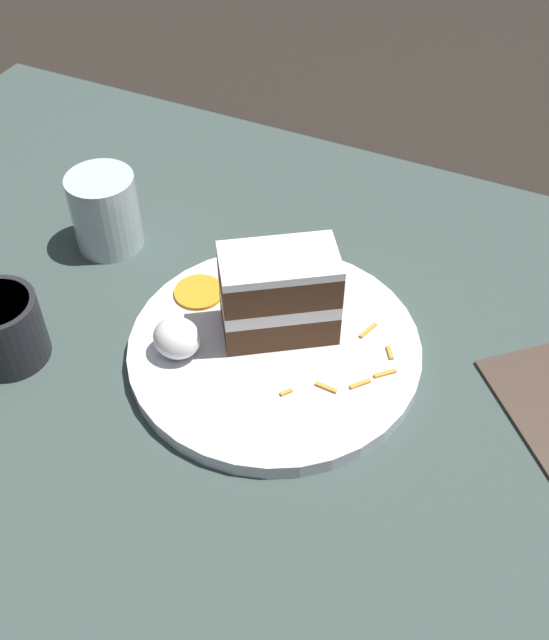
# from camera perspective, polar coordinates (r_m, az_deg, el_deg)

# --- Properties ---
(ground_plane) EXTENTS (6.00, 6.00, 0.00)m
(ground_plane) POSITION_cam_1_polar(r_m,az_deg,el_deg) (0.77, -1.36, -5.21)
(ground_plane) COLOR black
(ground_plane) RESTS_ON ground
(dining_table) EXTENTS (1.28, 0.85, 0.02)m
(dining_table) POSITION_cam_1_polar(r_m,az_deg,el_deg) (0.76, -1.37, -4.71)
(dining_table) COLOR #384742
(dining_table) RESTS_ON ground
(plate) EXTENTS (0.30, 0.30, 0.02)m
(plate) POSITION_cam_1_polar(r_m,az_deg,el_deg) (0.76, -0.00, -2.23)
(plate) COLOR silver
(plate) RESTS_ON dining_table
(cake_slice) EXTENTS (0.13, 0.12, 0.10)m
(cake_slice) POSITION_cam_1_polar(r_m,az_deg,el_deg) (0.74, 0.60, 1.91)
(cake_slice) COLOR #4C2D19
(cake_slice) RESTS_ON plate
(cream_dollop) EXTENTS (0.05, 0.04, 0.04)m
(cream_dollop) POSITION_cam_1_polar(r_m,az_deg,el_deg) (0.74, -7.45, -1.37)
(cream_dollop) COLOR white
(cream_dollop) RESTS_ON plate
(orange_garnish) EXTENTS (0.05, 0.05, 0.00)m
(orange_garnish) POSITION_cam_1_polar(r_m,az_deg,el_deg) (0.81, -5.78, 2.12)
(orange_garnish) COLOR orange
(orange_garnish) RESTS_ON plate
(carrot_shreds_scatter) EXTENTS (0.14, 0.18, 0.00)m
(carrot_shreds_scatter) POSITION_cam_1_polar(r_m,az_deg,el_deg) (0.75, 5.82, -2.67)
(carrot_shreds_scatter) COLOR orange
(carrot_shreds_scatter) RESTS_ON plate
(drinking_glass) EXTENTS (0.08, 0.08, 0.09)m
(drinking_glass) POSITION_cam_1_polar(r_m,az_deg,el_deg) (0.90, -12.71, 7.74)
(drinking_glass) COLOR silver
(drinking_glass) RESTS_ON dining_table
(coffee_mug) EXTENTS (0.08, 0.08, 0.07)m
(coffee_mug) POSITION_cam_1_polar(r_m,az_deg,el_deg) (0.79, -20.01, -0.51)
(coffee_mug) COLOR #232328
(coffee_mug) RESTS_ON dining_table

